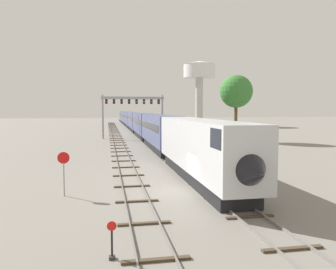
{
  "coord_description": "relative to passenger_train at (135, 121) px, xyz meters",
  "views": [
    {
      "loc": [
        -5.22,
        -21.74,
        5.61
      ],
      "look_at": [
        1.0,
        12.0,
        3.0
      ],
      "focal_mm": 35.47,
      "sensor_mm": 36.0,
      "label": 1
    }
  ],
  "objects": [
    {
      "name": "stop_sign",
      "position": [
        -10.0,
        -64.15,
        -0.74
      ],
      "size": [
        0.76,
        0.08,
        2.88
      ],
      "color": "gray",
      "rests_on": "ground"
    },
    {
      "name": "signal_gantry",
      "position": [
        -2.25,
        -21.76,
        3.62
      ],
      "size": [
        12.1,
        0.49,
        8.4
      ],
      "color": "#999BA0",
      "rests_on": "ground"
    },
    {
      "name": "track_near",
      "position": [
        -5.5,
        -24.38,
        -2.55
      ],
      "size": [
        2.6,
        160.0,
        0.16
      ],
      "color": "slate",
      "rests_on": "ground"
    },
    {
      "name": "water_tower",
      "position": [
        24.59,
        26.24,
        15.3
      ],
      "size": [
        11.21,
        11.21,
        22.32
      ],
      "color": "beige",
      "rests_on": "ground"
    },
    {
      "name": "ground_plane",
      "position": [
        -2.0,
        -64.38,
        -2.61
      ],
      "size": [
        400.0,
        400.0,
        0.0
      ],
      "primitive_type": "plane",
      "color": "gray"
    },
    {
      "name": "passenger_train",
      "position": [
        0.0,
        0.0,
        0.0
      ],
      "size": [
        3.04,
        141.35,
        4.8
      ],
      "color": "silver",
      "rests_on": "ground"
    },
    {
      "name": "track_main",
      "position": [
        0.0,
        -4.38,
        -2.55
      ],
      "size": [
        2.6,
        200.0,
        0.16
      ],
      "color": "slate",
      "rests_on": "ground"
    },
    {
      "name": "trackside_tree_left",
      "position": [
        15.07,
        -30.95,
        6.06
      ],
      "size": [
        5.73,
        5.73,
        11.6
      ],
      "color": "brown",
      "rests_on": "ground"
    },
    {
      "name": "switch_stand",
      "position": [
        -7.1,
        -73.9,
        -2.09
      ],
      "size": [
        0.36,
        0.24,
        1.46
      ],
      "color": "black",
      "rests_on": "ground"
    }
  ]
}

